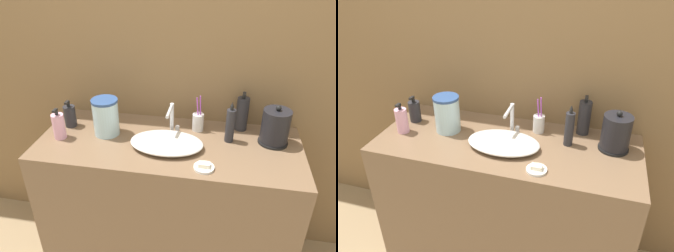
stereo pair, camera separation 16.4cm
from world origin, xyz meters
TOP-DOWN VIEW (x-y plane):
  - wall_back at (0.00, 0.59)m, footprint 6.00×0.04m
  - vanity_counter at (0.00, 0.29)m, footprint 1.41×0.57m
  - sink_basin at (-0.00, 0.24)m, footprint 0.38×0.25m
  - faucet at (0.00, 0.38)m, footprint 0.06×0.16m
  - electric_kettle at (0.55, 0.38)m, footprint 0.16×0.16m
  - toothbrush_cup at (0.14, 0.45)m, footprint 0.06×0.06m
  - lotion_bottle at (-0.59, 0.37)m, footprint 0.07×0.07m
  - shampoo_bottle at (0.32, 0.36)m, footprint 0.05×0.05m
  - mouthwash_bottle at (-0.59, 0.23)m, footprint 0.07×0.07m
  - hand_cream_bottle at (0.38, 0.50)m, footprint 0.07×0.07m
  - soap_dish at (0.21, 0.09)m, footprint 0.10×0.10m
  - water_pitcher at (-0.35, 0.32)m, footprint 0.14×0.14m

SIDE VIEW (x-z plane):
  - vanity_counter at x=0.00m, z-range 0.00..0.87m
  - soap_dish at x=0.21m, z-range 0.86..0.90m
  - sink_basin at x=0.00m, z-range 0.87..0.92m
  - toothbrush_cup at x=0.14m, z-range 0.81..1.03m
  - lotion_bottle at x=-0.59m, z-range 0.85..1.01m
  - mouthwash_bottle at x=-0.59m, z-range 0.85..1.03m
  - electric_kettle at x=0.55m, z-range 0.85..1.07m
  - shampoo_bottle at x=0.32m, z-range 0.85..1.08m
  - hand_cream_bottle at x=0.38m, z-range 0.85..1.08m
  - faucet at x=0.00m, z-range 0.88..1.06m
  - water_pitcher at x=-0.35m, z-range 0.87..1.08m
  - wall_back at x=0.00m, z-range 0.00..2.60m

